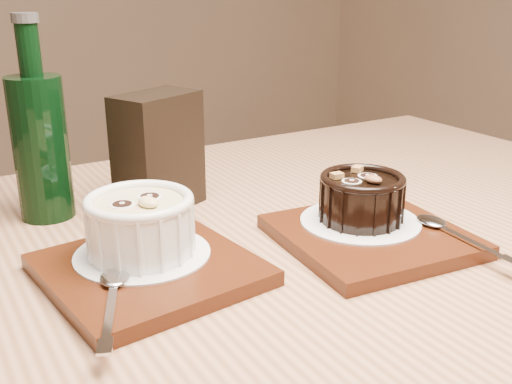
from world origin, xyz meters
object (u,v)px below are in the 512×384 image
at_px(table, 262,326).
at_px(condiment_stand, 158,152).
at_px(ramekin_white, 140,222).
at_px(green_bottle, 40,142).
at_px(tray_left, 149,270).
at_px(tray_right, 370,236).
at_px(ramekin_dark, 362,196).

height_order(table, condiment_stand, condiment_stand).
distance_m(ramekin_white, green_bottle, 0.20).
bearing_deg(green_bottle, condiment_stand, -18.58).
xyz_separation_m(tray_left, condiment_stand, (0.08, 0.17, 0.06)).
height_order(tray_left, tray_right, same).
height_order(tray_left, ramekin_dark, ramekin_dark).
relative_size(ramekin_white, condiment_stand, 0.73).
height_order(ramekin_white, green_bottle, green_bottle).
height_order(tray_right, ramekin_dark, ramekin_dark).
bearing_deg(ramekin_white, condiment_stand, 48.35).
relative_size(ramekin_dark, condiment_stand, 0.65).
bearing_deg(green_bottle, ramekin_white, -77.07).
xyz_separation_m(ramekin_white, tray_right, (0.23, -0.07, -0.04)).
height_order(table, ramekin_white, ramekin_white).
height_order(ramekin_white, condiment_stand, condiment_stand).
bearing_deg(tray_right, table, 156.85).
bearing_deg(table, green_bottle, 127.57).
bearing_deg(condiment_stand, table, -77.29).
relative_size(tray_left, condiment_stand, 1.29).
relative_size(table, condiment_stand, 8.65).
relative_size(ramekin_dark, green_bottle, 0.39).
bearing_deg(ramekin_dark, table, 157.66).
bearing_deg(condiment_stand, ramekin_dark, -52.14).
distance_m(tray_left, ramekin_dark, 0.24).
bearing_deg(condiment_stand, tray_left, -116.74).
distance_m(condiment_stand, green_bottle, 0.13).
height_order(table, ramekin_dark, ramekin_dark).
distance_m(tray_left, green_bottle, 0.23).
distance_m(table, green_bottle, 0.32).
bearing_deg(tray_left, condiment_stand, 63.26).
distance_m(tray_right, condiment_stand, 0.27).
bearing_deg(green_bottle, tray_right, -43.68).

